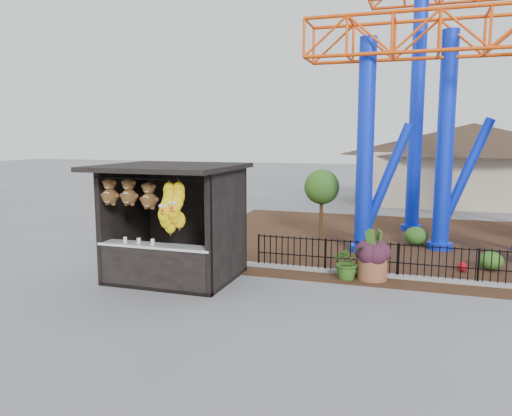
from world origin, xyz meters
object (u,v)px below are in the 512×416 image
(prize_booth, at_px, (171,225))
(potted_plant, at_px, (348,262))
(roller_coaster, at_px, (483,59))
(terracotta_planter, at_px, (372,268))

(prize_booth, distance_m, potted_plant, 4.89)
(roller_coaster, relative_size, terracotta_planter, 13.94)
(potted_plant, bearing_deg, roller_coaster, 40.46)
(potted_plant, bearing_deg, prize_booth, -177.31)
(roller_coaster, distance_m, terracotta_planter, 8.77)
(roller_coaster, height_order, potted_plant, roller_coaster)
(roller_coaster, bearing_deg, potted_plant, -122.46)
(potted_plant, bearing_deg, terracotta_planter, -3.38)
(prize_booth, height_order, terracotta_planter, prize_booth)
(terracotta_planter, bearing_deg, roller_coaster, 61.68)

